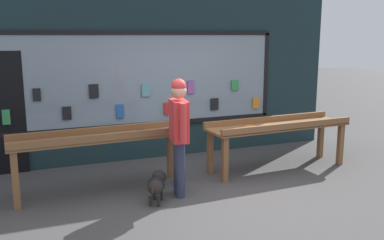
# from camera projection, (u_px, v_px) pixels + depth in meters

# --- Properties ---
(ground_plane) EXTENTS (40.00, 40.00, 0.00)m
(ground_plane) POSITION_uv_depth(u_px,v_px,m) (217.00, 196.00, 6.38)
(ground_plane) COLOR #474444
(shopfront_facade) EXTENTS (7.03, 0.29, 3.54)m
(shopfront_facade) POSITION_uv_depth(u_px,v_px,m) (162.00, 67.00, 8.19)
(shopfront_facade) COLOR #192D33
(shopfront_facade) RESTS_ON ground_plane
(display_table_left) EXTENTS (2.64, 0.69, 0.95)m
(display_table_left) POSITION_uv_depth(u_px,v_px,m) (100.00, 143.00, 6.41)
(display_table_left) COLOR brown
(display_table_left) RESTS_ON ground_plane
(display_table_right) EXTENTS (2.64, 0.81, 0.89)m
(display_table_right) POSITION_uv_depth(u_px,v_px,m) (278.00, 129.00, 7.55)
(display_table_right) COLOR brown
(display_table_right) RESTS_ON ground_plane
(person_browsing) EXTENTS (0.29, 0.68, 1.75)m
(person_browsing) POSITION_uv_depth(u_px,v_px,m) (179.00, 128.00, 6.20)
(person_browsing) COLOR #2D334C
(person_browsing) RESTS_ON ground_plane
(small_dog) EXTENTS (0.42, 0.57, 0.41)m
(small_dog) POSITION_uv_depth(u_px,v_px,m) (157.00, 184.00, 6.09)
(small_dog) COLOR black
(small_dog) RESTS_ON ground_plane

